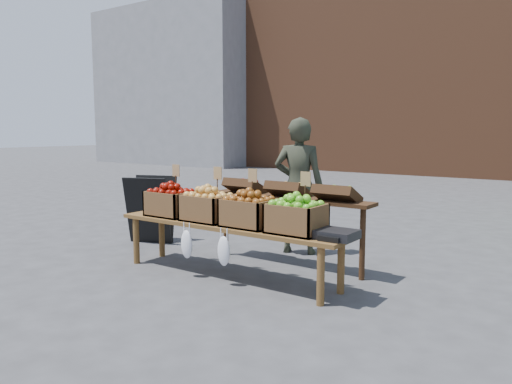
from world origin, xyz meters
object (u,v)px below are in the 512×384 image
Objects in this scene: crate_golden_apples at (171,203)px; crate_green_apples at (296,218)px; vendor at (299,186)px; chalkboard_sign at (151,209)px; back_table at (288,221)px; crate_russet_pears at (208,208)px; crate_red_apples at (249,213)px; weighing_scale at (337,234)px; display_bench at (228,250)px.

crate_golden_apples is 1.00× the size of crate_green_apples.
vendor is 1.83× the size of chalkboard_sign.
crate_golden_apples is (-0.89, -1.32, -0.13)m from vendor.
back_table is at bearing 33.00° from crate_golden_apples.
crate_russet_pears is 0.55m from crate_red_apples.
vendor reaches higher than chalkboard_sign.
crate_russet_pears is (1.60, -0.65, 0.25)m from chalkboard_sign.
weighing_scale is at bearing -36.69° from back_table.
crate_golden_apples is 1.00× the size of crate_red_apples.
weighing_scale is (1.19, -1.32, -0.23)m from vendor.
display_bench is 5.40× the size of crate_golden_apples.
back_table is 6.18× the size of weighing_scale.
vendor is at bearing 87.35° from display_bench.
vendor is 3.38× the size of crate_green_apples.
weighing_scale is at bearing 0.00° from crate_red_apples.
crate_red_apples is (0.27, 0.00, 0.42)m from display_bench.
weighing_scale is (1.25, 0.00, 0.33)m from display_bench.
crate_green_apples is (1.65, 0.00, 0.00)m from crate_golden_apples.
back_table reaches higher than crate_russet_pears.
chalkboard_sign is at bearing -0.33° from vendor.
weighing_scale is (3.13, -0.65, 0.15)m from chalkboard_sign.
vendor is 1.53m from crate_green_apples.
vendor reaches higher than crate_russet_pears.
crate_golden_apples reaches higher than display_bench.
crate_green_apples reaches higher than weighing_scale.
crate_russet_pears and crate_red_apples have the same top height.
crate_russet_pears is at bearing 180.00° from crate_red_apples.
chalkboard_sign is at bearing 160.90° from display_bench.
weighing_scale is at bearing 0.00° from display_bench.
display_bench is (-0.06, -1.32, -0.56)m from vendor.
crate_russet_pears is at bearing 180.00° from display_bench.
weighing_scale is (1.53, 0.00, -0.10)m from crate_russet_pears.
crate_golden_apples is at bearing 180.00° from crate_russet_pears.
weighing_scale is (0.97, -0.72, 0.09)m from back_table.
chalkboard_sign is 2.00m from display_bench.
back_table reaches higher than display_bench.
vendor is 0.72m from back_table.
crate_red_apples is at bearing 79.67° from vendor.
crate_green_apples is (0.82, 0.00, 0.42)m from display_bench.
crate_russet_pears is (-0.28, 0.00, 0.42)m from display_bench.
vendor is 4.97× the size of weighing_scale.
crate_green_apples is at bearing -53.06° from back_table.
back_table is 4.20× the size of crate_russet_pears.
chalkboard_sign is 2.16m from back_table.
crate_golden_apples is (-0.83, 0.00, 0.42)m from display_bench.
crate_red_apples is (-0.01, -0.72, 0.19)m from back_table.
vendor reaches higher than crate_red_apples.
crate_russet_pears is (-0.56, -0.72, 0.19)m from back_table.
vendor is at bearing 99.16° from crate_red_apples.
back_table is at bearing 143.31° from weighing_scale.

